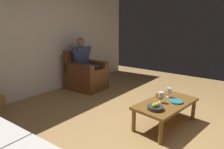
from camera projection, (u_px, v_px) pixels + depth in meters
name	position (u px, v px, depth m)	size (l,w,h in m)	color
ground_plane	(170.00, 135.00, 2.81)	(7.18, 7.18, 0.00)	#A17B48
wall_back	(41.00, 34.00, 4.28)	(5.70, 0.06, 2.67)	silver
armchair	(86.00, 75.00, 4.79)	(0.76, 0.85, 0.95)	brown
person_seated	(85.00, 62.00, 4.72)	(0.65, 0.63, 1.24)	#354573
coffee_table	(166.00, 105.00, 3.00)	(1.14, 0.69, 0.38)	brown
wine_glass_near	(161.00, 95.00, 2.95)	(0.08, 0.08, 0.16)	silver
wine_glass_far	(169.00, 91.00, 3.17)	(0.08, 0.08, 0.16)	silver
fruit_bowl	(155.00, 107.00, 2.72)	(0.22, 0.22, 0.11)	#2D2D32
decorative_dish	(176.00, 102.00, 2.98)	(0.20, 0.20, 0.02)	teal
candle_jar	(158.00, 95.00, 3.16)	(0.08, 0.08, 0.09)	orange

